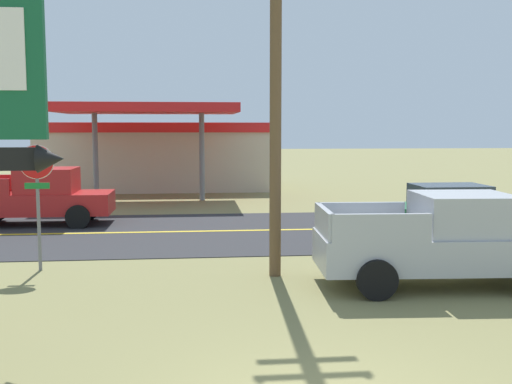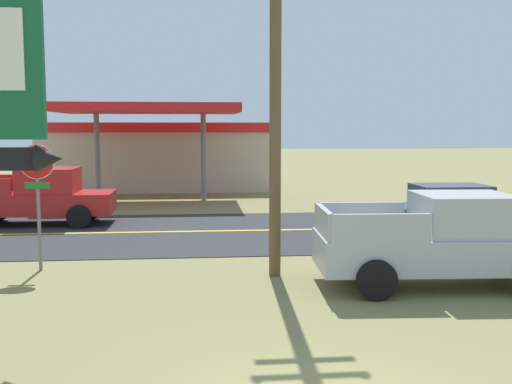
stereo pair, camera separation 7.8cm
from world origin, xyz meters
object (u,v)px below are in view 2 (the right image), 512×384
(stop_sign, at_px, (38,184))
(pickup_silver_parked_on_lawn, at_px, (445,241))
(pickup_red_on_road, at_px, (38,197))
(car_green_near_lane, at_px, (446,212))
(gas_station, at_px, (158,153))
(utility_pole, at_px, (275,71))

(stop_sign, distance_m, pickup_silver_parked_on_lawn, 9.20)
(pickup_silver_parked_on_lawn, bearing_deg, stop_sign, 165.43)
(stop_sign, height_order, pickup_red_on_road, stop_sign)
(pickup_silver_parked_on_lawn, distance_m, car_green_near_lane, 5.76)
(gas_station, distance_m, pickup_silver_parked_on_lawn, 22.91)
(utility_pole, distance_m, car_green_near_lane, 7.91)
(gas_station, bearing_deg, pickup_red_on_road, -105.16)
(car_green_near_lane, bearing_deg, stop_sign, -164.90)
(pickup_silver_parked_on_lawn, bearing_deg, pickup_red_on_road, 138.78)
(gas_station, bearing_deg, pickup_silver_parked_on_lawn, -71.53)
(pickup_silver_parked_on_lawn, height_order, car_green_near_lane, pickup_silver_parked_on_lawn)
(gas_station, distance_m, pickup_red_on_road, 12.89)
(stop_sign, bearing_deg, car_green_near_lane, 15.10)
(gas_station, xyz_separation_m, pickup_red_on_road, (-3.36, -12.41, -0.98))
(pickup_red_on_road, bearing_deg, pickup_silver_parked_on_lawn, -41.22)
(gas_station, xyz_separation_m, pickup_silver_parked_on_lawn, (7.25, -21.71, -0.98))
(stop_sign, distance_m, car_green_near_lane, 11.57)
(gas_station, xyz_separation_m, car_green_near_lane, (9.51, -16.41, -1.11))
(stop_sign, relative_size, pickup_red_on_road, 0.57)
(pickup_silver_parked_on_lawn, distance_m, pickup_red_on_road, 14.11)
(gas_station, height_order, car_green_near_lane, gas_station)
(utility_pole, xyz_separation_m, gas_station, (-3.82, 20.44, -2.62))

